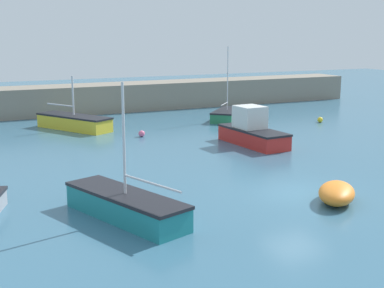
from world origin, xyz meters
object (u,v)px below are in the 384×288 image
(sailboat_short_mast, at_px, (74,122))
(mooring_buoy_pink, at_px, (142,134))
(sailboat_tall_mast, at_px, (227,115))
(mooring_buoy_yellow, at_px, (320,120))
(rowboat_white_midwater, at_px, (337,193))
(motorboat_grey_hull, at_px, (252,131))
(sailboat_twin_hulled, at_px, (126,206))

(sailboat_short_mast, bearing_deg, mooring_buoy_pink, 6.27)
(sailboat_tall_mast, relative_size, mooring_buoy_yellow, 13.66)
(sailboat_short_mast, distance_m, mooring_buoy_pink, 5.73)
(sailboat_short_mast, relative_size, sailboat_tall_mast, 1.07)
(sailboat_tall_mast, height_order, mooring_buoy_yellow, sailboat_tall_mast)
(mooring_buoy_pink, relative_size, mooring_buoy_yellow, 1.01)
(rowboat_white_midwater, bearing_deg, mooring_buoy_yellow, 5.70)
(motorboat_grey_hull, relative_size, sailboat_tall_mast, 0.94)
(sailboat_tall_mast, bearing_deg, sailboat_twin_hulled, -175.40)
(sailboat_twin_hulled, xyz_separation_m, sailboat_short_mast, (2.58, 19.20, 0.02))
(mooring_buoy_pink, bearing_deg, rowboat_white_midwater, -81.86)
(motorboat_grey_hull, bearing_deg, sailboat_twin_hulled, -53.75)
(mooring_buoy_pink, height_order, mooring_buoy_yellow, mooring_buoy_pink)
(sailboat_tall_mast, bearing_deg, sailboat_short_mast, 127.72)
(mooring_buoy_pink, bearing_deg, sailboat_twin_hulled, -112.16)
(motorboat_grey_hull, bearing_deg, sailboat_short_mast, -142.49)
(sailboat_twin_hulled, bearing_deg, mooring_buoy_pink, -41.17)
(sailboat_tall_mast, distance_m, mooring_buoy_yellow, 7.09)
(rowboat_white_midwater, height_order, sailboat_short_mast, sailboat_short_mast)
(sailboat_twin_hulled, bearing_deg, sailboat_tall_mast, -57.27)
(sailboat_twin_hulled, height_order, mooring_buoy_yellow, sailboat_twin_hulled)
(mooring_buoy_yellow, bearing_deg, sailboat_twin_hulled, -144.97)
(sailboat_twin_hulled, relative_size, mooring_buoy_pink, 13.88)
(motorboat_grey_hull, height_order, sailboat_twin_hulled, sailboat_twin_hulled)
(rowboat_white_midwater, xyz_separation_m, sailboat_twin_hulled, (-8.27, 1.81, 0.10))
(mooring_buoy_pink, distance_m, mooring_buoy_yellow, 14.23)
(sailboat_twin_hulled, distance_m, mooring_buoy_pink, 15.72)
(sailboat_tall_mast, relative_size, mooring_buoy_pink, 13.49)
(mooring_buoy_yellow, bearing_deg, sailboat_tall_mast, 145.57)
(rowboat_white_midwater, xyz_separation_m, sailboat_tall_mast, (6.04, 19.95, 0.02))
(sailboat_twin_hulled, xyz_separation_m, mooring_buoy_yellow, (20.16, 14.13, -0.29))
(sailboat_short_mast, bearing_deg, sailboat_tall_mast, 55.25)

